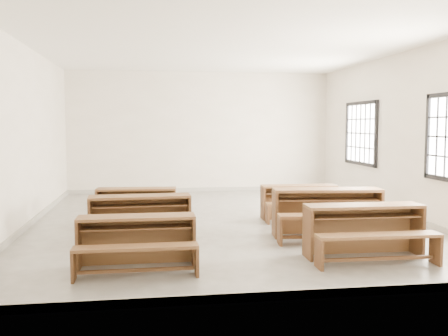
{
  "coord_description": "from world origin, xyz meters",
  "views": [
    {
      "loc": [
        -1.36,
        -9.09,
        1.8
      ],
      "look_at": [
        0.0,
        0.0,
        1.0
      ],
      "focal_mm": 40.0,
      "sensor_mm": 36.0,
      "label": 1
    }
  ],
  "objects": [
    {
      "name": "desk_set_5",
      "position": [
        1.46,
        0.03,
        0.38
      ],
      "size": [
        1.46,
        0.8,
        0.65
      ],
      "rotation": [
        0.0,
        0.0,
        -0.03
      ],
      "color": "brown",
      "rests_on": "ground"
    },
    {
      "name": "desk_set_3",
      "position": [
        1.51,
        -2.79,
        0.42
      ],
      "size": [
        1.62,
        0.86,
        0.72
      ],
      "rotation": [
        0.0,
        0.0,
        -0.02
      ],
      "color": "brown",
      "rests_on": "ground"
    },
    {
      "name": "desk_set_0",
      "position": [
        -1.53,
        -2.86,
        0.38
      ],
      "size": [
        1.47,
        0.76,
        0.66
      ],
      "rotation": [
        0.0,
        0.0,
        0.0
      ],
      "color": "brown",
      "rests_on": "ground"
    },
    {
      "name": "desk_set_1",
      "position": [
        -1.52,
        -1.35,
        0.41
      ],
      "size": [
        1.6,
        0.88,
        0.7
      ],
      "rotation": [
        0.0,
        0.0,
        0.04
      ],
      "color": "brown",
      "rests_on": "ground"
    },
    {
      "name": "room",
      "position": [
        0.09,
        0.0,
        2.14
      ],
      "size": [
        8.5,
        8.5,
        3.2
      ],
      "color": "gray",
      "rests_on": "ground"
    },
    {
      "name": "desk_set_2",
      "position": [
        -1.61,
        0.03,
        0.38
      ],
      "size": [
        1.49,
        0.85,
        0.65
      ],
      "rotation": [
        0.0,
        0.0,
        -0.07
      ],
      "color": "brown",
      "rests_on": "ground"
    },
    {
      "name": "desk_set_4",
      "position": [
        1.45,
        -1.53,
        0.45
      ],
      "size": [
        1.81,
        1.08,
        0.78
      ],
      "rotation": [
        0.0,
        0.0,
        -0.11
      ],
      "color": "brown",
      "rests_on": "ground"
    }
  ]
}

